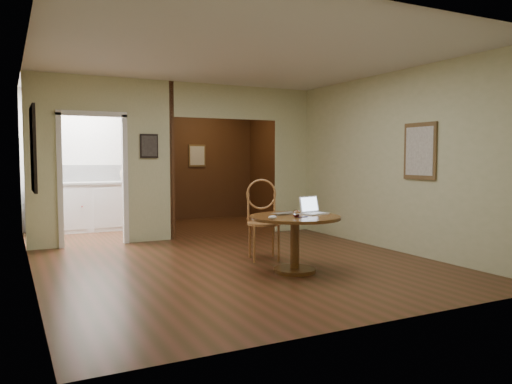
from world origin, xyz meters
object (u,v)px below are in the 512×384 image
open_laptop (312,209)px  dining_table (295,230)px  chair (263,215)px  closed_laptop (287,214)px

open_laptop → dining_table: bearing=-174.1°
dining_table → open_laptop: (0.31, 0.10, 0.24)m
dining_table → chair: bearing=88.4°
dining_table → chair: 0.91m
dining_table → chair: size_ratio=1.01×
chair → closed_laptop: bearing=-79.2°
open_laptop → chair: bearing=97.9°
chair → dining_table: bearing=-76.1°
chair → closed_laptop: size_ratio=3.31×
chair → open_laptop: chair is taller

